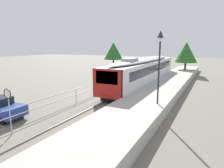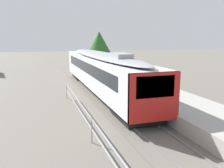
% 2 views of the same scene
% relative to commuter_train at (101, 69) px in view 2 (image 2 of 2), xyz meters
% --- Properties ---
extents(ground_plane, '(160.00, 160.00, 0.00)m').
position_rel_commuter_train_xyz_m(ground_plane, '(-3.00, -9.30, -2.15)').
color(ground_plane, '#6B665B').
extents(track_rails, '(3.20, 60.00, 0.14)m').
position_rel_commuter_train_xyz_m(track_rails, '(0.00, -9.30, -2.12)').
color(track_rails, '#6B665B').
rests_on(track_rails, ground).
extents(commuter_train, '(2.82, 20.81, 3.74)m').
position_rel_commuter_train_xyz_m(commuter_train, '(0.00, 0.00, 0.00)').
color(commuter_train, silver).
rests_on(commuter_train, track_rails).
extents(station_platform, '(3.90, 60.00, 0.90)m').
position_rel_commuter_train_xyz_m(station_platform, '(3.25, -9.30, -1.70)').
color(station_platform, '#A8A59E').
rests_on(station_platform, ground).
extents(tree_behind_station_far, '(3.97, 3.97, 5.85)m').
position_rel_commuter_train_xyz_m(tree_behind_station_far, '(3.39, 13.37, 1.88)').
color(tree_behind_station_far, brown).
rests_on(tree_behind_station_far, ground).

